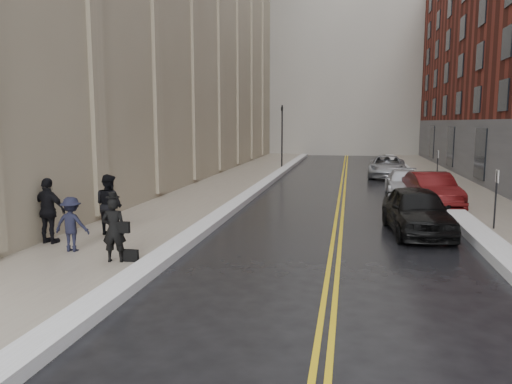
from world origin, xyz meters
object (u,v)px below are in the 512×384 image
at_px(car_silver_near, 405,183).
at_px(car_maroon, 432,190).
at_px(pedestrian_main, 114,230).
at_px(pedestrian_a, 109,204).
at_px(car_black, 417,211).
at_px(pedestrian_c, 49,211).
at_px(car_silver_far, 387,167).
at_px(pedestrian_b, 72,224).

bearing_deg(car_silver_near, car_maroon, -74.02).
height_order(pedestrian_main, pedestrian_a, pedestrian_a).
height_order(car_black, pedestrian_main, pedestrian_main).
relative_size(car_silver_near, pedestrian_c, 2.28).
bearing_deg(car_silver_far, pedestrian_c, -113.70).
bearing_deg(pedestrian_c, car_black, -152.21).
bearing_deg(pedestrian_c, car_silver_near, -124.00).
bearing_deg(pedestrian_c, pedestrian_main, 159.91).
height_order(car_silver_far, pedestrian_c, pedestrian_c).
relative_size(car_black, car_maroon, 1.01).
relative_size(car_black, pedestrian_b, 3.03).
height_order(pedestrian_a, pedestrian_b, pedestrian_a).
relative_size(car_silver_near, car_silver_far, 0.85).
distance_m(car_maroon, car_silver_near, 3.33).
bearing_deg(pedestrian_main, car_silver_far, -121.23).
relative_size(car_silver_far, pedestrian_a, 2.70).
height_order(car_silver_near, pedestrian_c, pedestrian_c).
distance_m(car_black, car_silver_far, 18.18).
xyz_separation_m(car_silver_near, pedestrian_c, (-11.89, -13.28, 0.49)).
height_order(car_maroon, pedestrian_main, pedestrian_main).
distance_m(car_silver_near, car_silver_far, 9.03).
relative_size(car_maroon, pedestrian_main, 2.72).
distance_m(pedestrian_main, pedestrian_a, 3.48).
bearing_deg(car_maroon, car_black, -110.97).
xyz_separation_m(car_black, pedestrian_a, (-10.14, -2.64, 0.34)).
height_order(car_silver_near, pedestrian_b, pedestrian_b).
bearing_deg(pedestrian_b, car_silver_far, -115.50).
distance_m(car_silver_far, pedestrian_a, 23.26).
bearing_deg(car_silver_near, pedestrian_b, -126.50).
bearing_deg(pedestrian_main, pedestrian_a, -72.26).
relative_size(pedestrian_main, pedestrian_c, 0.86).
bearing_deg(pedestrian_b, car_black, -155.62).
distance_m(car_maroon, pedestrian_a, 14.37).
relative_size(car_maroon, pedestrian_b, 3.00).
distance_m(car_silver_near, pedestrian_main, 17.34).
bearing_deg(car_silver_near, car_black, -92.37).
relative_size(car_black, pedestrian_c, 2.36).
bearing_deg(car_silver_far, pedestrian_b, -110.53).
xyz_separation_m(car_silver_far, pedestrian_main, (-8.71, -23.85, 0.27)).
xyz_separation_m(car_silver_near, pedestrian_a, (-10.66, -11.79, 0.48)).
bearing_deg(pedestrian_b, pedestrian_a, -92.20).
distance_m(car_black, pedestrian_main, 10.19).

